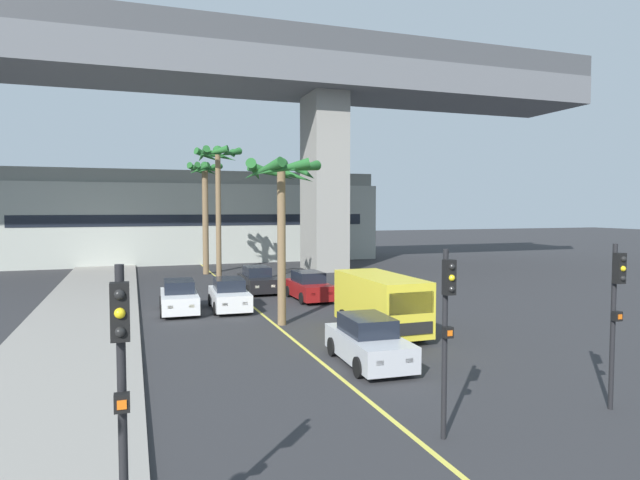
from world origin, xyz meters
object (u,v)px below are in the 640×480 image
at_px(car_queue_fourth, 368,342).
at_px(palm_tree_mid_median, 218,173).
at_px(palm_tree_far_median, 282,187).
at_px(traffic_light_left_sidewalk_corner, 121,378).
at_px(delivery_van, 380,302).
at_px(car_queue_front, 229,295).
at_px(car_queue_fifth, 179,298).
at_px(traffic_light_right_far_corner, 616,303).
at_px(car_queue_third, 309,287).
at_px(traffic_light_median_near, 447,318).
at_px(palm_tree_near_median, 205,187).
at_px(car_queue_second, 257,280).

relative_size(car_queue_fourth, palm_tree_mid_median, 0.47).
relative_size(car_queue_fourth, palm_tree_far_median, 0.57).
relative_size(traffic_light_left_sidewalk_corner, palm_tree_far_median, 0.58).
bearing_deg(delivery_van, palm_tree_far_median, 139.47).
bearing_deg(car_queue_front, palm_tree_mid_median, 85.76).
height_order(car_queue_fifth, palm_tree_mid_median, palm_tree_mid_median).
bearing_deg(traffic_light_right_far_corner, car_queue_third, 96.66).
bearing_deg(traffic_light_left_sidewalk_corner, traffic_light_right_far_corner, 13.87).
bearing_deg(traffic_light_median_near, palm_tree_far_median, 91.36).
bearing_deg(traffic_light_left_sidewalk_corner, delivery_van, 52.24).
height_order(car_queue_third, traffic_light_right_far_corner, traffic_light_right_far_corner).
relative_size(traffic_light_right_far_corner, palm_tree_mid_median, 0.47).
bearing_deg(palm_tree_far_median, car_queue_third, 62.06).
distance_m(car_queue_front, palm_tree_far_median, 7.01).
bearing_deg(car_queue_front, delivery_van, -55.77).
xyz_separation_m(traffic_light_right_far_corner, palm_tree_mid_median, (-6.33, 23.39, 4.54)).
height_order(car_queue_front, traffic_light_right_far_corner, traffic_light_right_far_corner).
xyz_separation_m(traffic_light_left_sidewalk_corner, palm_tree_far_median, (6.28, 15.30, 3.11)).
relative_size(car_queue_third, traffic_light_left_sidewalk_corner, 0.98).
bearing_deg(car_queue_fifth, car_queue_third, 11.24).
bearing_deg(traffic_light_right_far_corner, palm_tree_mid_median, 105.16).
bearing_deg(palm_tree_mid_median, delivery_van, -72.21).
relative_size(car_queue_fifth, palm_tree_mid_median, 0.47).
distance_m(car_queue_fourth, traffic_light_left_sidewalk_corner, 11.55).
height_order(car_queue_front, palm_tree_near_median, palm_tree_near_median).
relative_size(traffic_light_left_sidewalk_corner, palm_tree_mid_median, 0.47).
distance_m(car_queue_second, delivery_van, 12.58).
height_order(car_queue_third, palm_tree_near_median, palm_tree_near_median).
bearing_deg(traffic_light_median_near, palm_tree_near_median, 91.91).
distance_m(car_queue_fourth, palm_tree_near_median, 27.09).
height_order(palm_tree_mid_median, palm_tree_far_median, palm_tree_mid_median).
bearing_deg(traffic_light_median_near, traffic_light_left_sidewalk_corner, -157.83).
distance_m(palm_tree_mid_median, palm_tree_far_median, 11.06).
distance_m(car_queue_fourth, car_queue_fifth, 12.26).
height_order(car_queue_front, car_queue_second, same).
bearing_deg(traffic_light_median_near, car_queue_second, 88.20).
bearing_deg(car_queue_third, traffic_light_median_near, -98.66).
distance_m(delivery_van, traffic_light_left_sidewalk_corner, 15.81).
bearing_deg(palm_tree_near_median, palm_tree_far_median, -87.74).
relative_size(palm_tree_mid_median, palm_tree_far_median, 1.23).
distance_m(car_queue_third, traffic_light_median_near, 18.81).
distance_m(car_queue_front, car_queue_second, 5.72).
distance_m(car_queue_fifth, traffic_light_median_near, 17.72).
distance_m(delivery_van, traffic_light_median_near, 10.32).
bearing_deg(traffic_light_median_near, palm_tree_mid_median, 93.35).
height_order(car_queue_fourth, palm_tree_far_median, palm_tree_far_median).
distance_m(car_queue_fourth, palm_tree_mid_median, 18.91).
bearing_deg(car_queue_second, traffic_light_left_sidewalk_corner, -106.37).
relative_size(car_queue_second, car_queue_third, 0.99).
distance_m(car_queue_front, palm_tree_near_median, 16.46).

